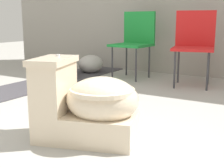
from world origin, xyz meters
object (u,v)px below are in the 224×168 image
Objects in this scene: folding_chair_left at (135,37)px; folding_chair_middle at (194,40)px; toilet at (87,105)px; boulder_near at (59,67)px; boulder_far at (91,64)px.

folding_chair_left is 0.79m from folding_chair_middle.
folding_chair_middle reaches higher than toilet.
boulder_near is at bearing -56.04° from folding_chair_left.
folding_chair_left is 1.71× the size of boulder_near.
folding_chair_left is (-0.73, 2.07, 0.29)m from toilet.
folding_chair_left is at bearing 31.13° from boulder_near.
folding_chair_middle is 1.71m from boulder_near.
boulder_far is (-0.68, -0.02, -0.39)m from folding_chair_left.
boulder_near is (-1.62, -0.42, -0.37)m from folding_chair_middle.
boulder_near is at bearing 117.29° from toilet.
folding_chair_left is at bearing -108.89° from folding_chair_middle.
boulder_near is (-0.83, -0.50, -0.37)m from folding_chair_left.
boulder_near reaches higher than boulder_far.
toilet is at bearing 22.19° from folding_chair_left.
toilet is at bearing -45.14° from boulder_near.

